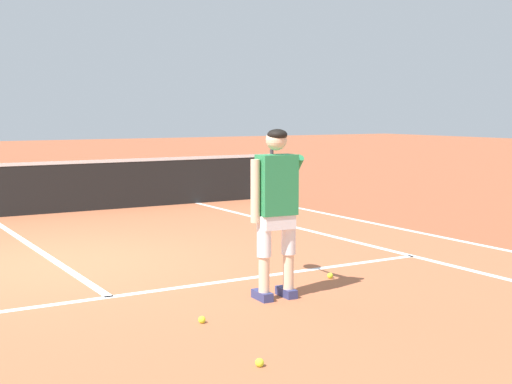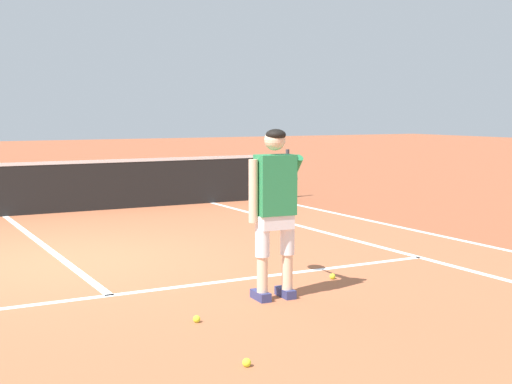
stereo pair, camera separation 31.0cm
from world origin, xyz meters
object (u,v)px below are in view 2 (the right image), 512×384
(tennis_ball_mid_court, at_px, (197,319))
(tennis_ball_near_feet, at_px, (247,363))
(tennis_player, at_px, (275,202))
(tennis_ball_by_baseline, at_px, (333,276))

(tennis_ball_mid_court, bearing_deg, tennis_ball_near_feet, -95.97)
(tennis_player, bearing_deg, tennis_ball_mid_court, -159.08)
(tennis_player, xyz_separation_m, tennis_ball_mid_court, (-1.02, -0.39, -0.96))
(tennis_player, bearing_deg, tennis_ball_near_feet, -125.72)
(tennis_ball_near_feet, bearing_deg, tennis_ball_mid_court, 84.03)
(tennis_ball_near_feet, bearing_deg, tennis_player, 54.28)
(tennis_ball_near_feet, relative_size, tennis_ball_by_baseline, 1.00)
(tennis_ball_near_feet, distance_m, tennis_ball_mid_court, 1.22)
(tennis_player, height_order, tennis_ball_near_feet, tennis_player)
(tennis_ball_by_baseline, bearing_deg, tennis_ball_near_feet, -136.75)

